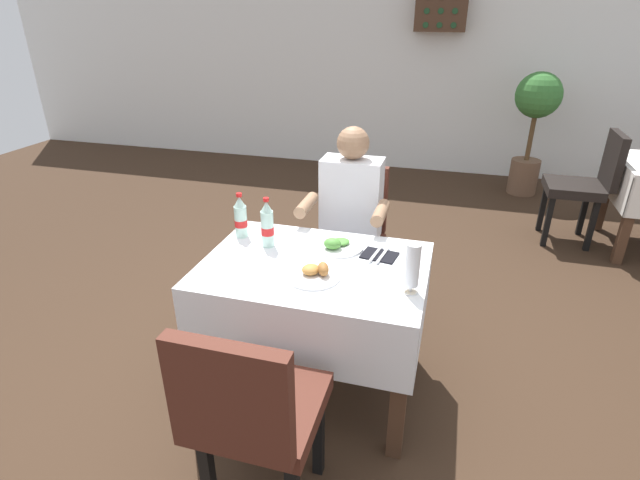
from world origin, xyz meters
The scene contains 15 objects.
ground_plane centered at (0.00, 0.00, 0.00)m, with size 11.00×11.00×0.00m, color #382619.
back_wall centered at (0.00, 4.35, 1.39)m, with size 11.00×0.12×2.79m, color white.
main_dining_table centered at (0.09, 0.12, 0.57)m, with size 1.08×0.79×0.75m.
chair_far_diner_seat centered at (0.09, 0.91, 0.55)m, with size 0.44×0.50×0.97m.
chair_near_camera_side centered at (0.09, -0.67, 0.55)m, with size 0.44×0.50×0.97m.
seated_diner_far centered at (0.11, 0.80, 0.71)m, with size 0.50×0.46×1.26m.
plate_near_camera centered at (0.13, 0.00, 0.77)m, with size 0.25×0.25×0.07m.
plate_far_diner centered at (0.16, 0.31, 0.77)m, with size 0.24×0.24×0.07m.
beer_glass_left centered at (0.57, -0.02, 0.87)m, with size 0.07×0.07×0.23m.
cola_bottle_primary centered at (-0.19, 0.24, 0.87)m, with size 0.07×0.07×0.26m.
cola_bottle_secondary centered at (-0.37, 0.32, 0.86)m, with size 0.07×0.07×0.25m.
napkin_cutlery_set centered at (0.38, 0.28, 0.76)m, with size 0.19×0.20×0.01m.
background_chair_left centered at (1.78, 2.49, 0.55)m, with size 0.50×0.44×0.97m.
potted_plant_corner centered at (1.45, 3.70, 0.83)m, with size 0.46×0.46×1.30m.
wall_bottle_rack centered at (0.36, 4.19, 1.84)m, with size 0.56×0.21×0.42m.
Camera 1 is at (0.68, -1.85, 1.86)m, focal length 27.18 mm.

